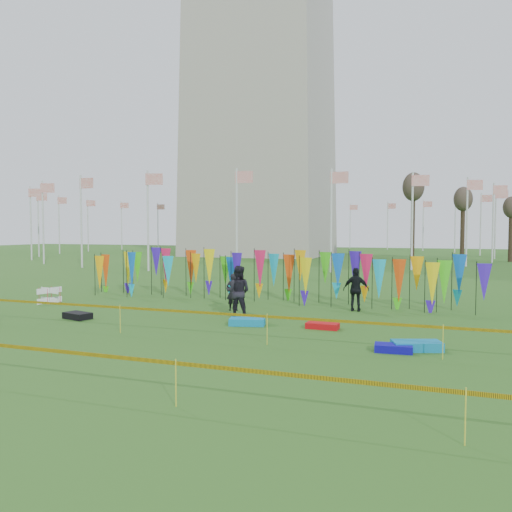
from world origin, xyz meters
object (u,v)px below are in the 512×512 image
(kite_bag_black, at_px, (78,316))
(box_kite, at_px, (50,295))
(person_left, at_px, (233,292))
(kite_bag_turquoise, at_px, (247,322))
(kite_bag_blue, at_px, (393,348))
(kite_bag_red, at_px, (322,326))
(kite_bag_teal, at_px, (417,346))
(person_mid, at_px, (238,292))
(person_right, at_px, (356,290))

(kite_bag_black, bearing_deg, box_kite, 143.92)
(person_left, bearing_deg, box_kite, -17.31)
(kite_bag_turquoise, height_order, kite_bag_blue, kite_bag_turquoise)
(kite_bag_red, relative_size, kite_bag_teal, 0.82)
(person_mid, bearing_deg, kite_bag_turquoise, 117.42)
(kite_bag_turquoise, relative_size, kite_bag_teal, 0.93)
(kite_bag_turquoise, height_order, kite_bag_teal, kite_bag_teal)
(kite_bag_turquoise, distance_m, kite_bag_teal, 5.92)
(person_right, height_order, kite_bag_black, person_right)
(person_right, xyz_separation_m, kite_bag_blue, (1.97, -6.47, -0.78))
(box_kite, height_order, kite_bag_blue, box_kite)
(person_mid, bearing_deg, person_left, -68.54)
(person_left, bearing_deg, kite_bag_blue, 120.05)
(person_right, distance_m, kite_bag_blue, 6.81)
(person_right, relative_size, kite_bag_blue, 1.79)
(kite_bag_blue, bearing_deg, person_left, 143.64)
(person_left, relative_size, person_right, 0.86)
(person_left, xyz_separation_m, kite_bag_red, (4.24, -2.47, -0.66))
(box_kite, xyz_separation_m, person_right, (13.26, 2.47, 0.52))
(kite_bag_red, xyz_separation_m, kite_bag_black, (-8.93, -1.25, 0.02))
(kite_bag_blue, bearing_deg, person_mid, 150.02)
(kite_bag_turquoise, xyz_separation_m, kite_bag_blue, (5.06, -2.20, -0.02))
(person_right, bearing_deg, kite_bag_turquoise, 49.44)
(box_kite, bearing_deg, kite_bag_turquoise, -10.08)
(box_kite, height_order, kite_bag_black, box_kite)
(person_right, relative_size, kite_bag_red, 1.65)
(kite_bag_black, bearing_deg, kite_bag_red, 7.94)
(box_kite, bearing_deg, person_left, 6.28)
(box_kite, xyz_separation_m, kite_bag_black, (3.82, -2.78, -0.24))
(box_kite, distance_m, person_left, 8.58)
(kite_bag_turquoise, height_order, kite_bag_red, kite_bag_turquoise)
(box_kite, height_order, person_left, person_left)
(person_right, height_order, kite_bag_teal, person_right)
(kite_bag_red, bearing_deg, box_kite, 173.14)
(person_right, bearing_deg, person_left, 13.18)
(kite_bag_turquoise, bearing_deg, person_right, 54.11)
(person_left, height_order, person_mid, person_mid)
(person_right, bearing_deg, kite_bag_red, 78.05)
(box_kite, xyz_separation_m, kite_bag_teal, (15.81, -3.59, -0.23))
(person_right, bearing_deg, kite_bag_teal, 108.17)
(person_mid, bearing_deg, kite_bag_black, 14.39)
(person_left, relative_size, kite_bag_black, 1.46)
(person_mid, relative_size, kite_bag_turquoise, 1.62)
(box_kite, xyz_separation_m, kite_bag_turquoise, (10.17, -1.81, -0.24))
(kite_bag_turquoise, distance_m, kite_bag_blue, 5.52)
(kite_bag_turquoise, bearing_deg, kite_bag_blue, -23.48)
(person_right, bearing_deg, kite_bag_blue, 102.23)
(person_left, relative_size, kite_bag_teal, 1.16)
(person_mid, distance_m, kite_bag_red, 3.63)
(person_mid, bearing_deg, box_kite, -10.72)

